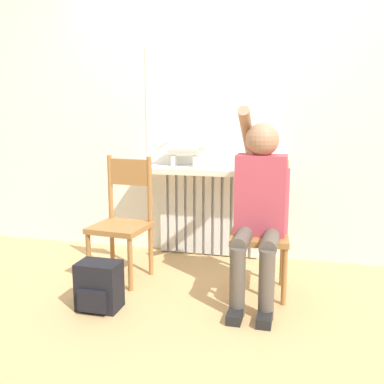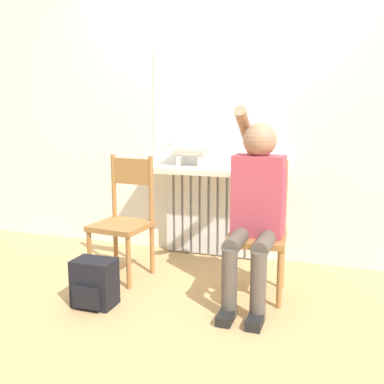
# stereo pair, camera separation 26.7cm
# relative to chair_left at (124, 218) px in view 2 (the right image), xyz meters

# --- Properties ---
(ground_plane) EXTENTS (12.00, 12.00, 0.00)m
(ground_plane) POSITION_rel_chair_left_xyz_m (0.52, -0.44, -0.46)
(ground_plane) COLOR tan
(wall_with_window) EXTENTS (7.00, 0.06, 2.70)m
(wall_with_window) POSITION_rel_chair_left_xyz_m (0.52, 0.79, 0.89)
(wall_with_window) COLOR white
(wall_with_window) RESTS_ON ground_plane
(radiator) EXTENTS (0.90, 0.08, 0.75)m
(radiator) POSITION_rel_chair_left_xyz_m (0.52, 0.71, -0.09)
(radiator) COLOR silver
(radiator) RESTS_ON ground_plane
(windowsill) EXTENTS (1.22, 0.31, 0.05)m
(windowsill) POSITION_rel_chair_left_xyz_m (0.52, 0.60, 0.31)
(windowsill) COLOR silver
(windowsill) RESTS_ON radiator
(window_glass) EXTENTS (1.17, 0.01, 1.03)m
(window_glass) POSITION_rel_chair_left_xyz_m (0.52, 0.75, 0.85)
(window_glass) COLOR white
(window_glass) RESTS_ON windowsill
(chair_left) EXTENTS (0.43, 0.43, 0.93)m
(chair_left) POSITION_rel_chair_left_xyz_m (0.00, 0.00, 0.00)
(chair_left) COLOR #9E6B38
(chair_left) RESTS_ON ground_plane
(chair_right) EXTENTS (0.43, 0.43, 0.93)m
(chair_right) POSITION_rel_chair_left_xyz_m (1.03, 0.00, 0.00)
(chair_right) COLOR #9E6B38
(chair_right) RESTS_ON ground_plane
(person) EXTENTS (0.36, 0.95, 1.31)m
(person) POSITION_rel_chair_left_xyz_m (1.04, -0.11, 0.21)
(person) COLOR brown
(person) RESTS_ON ground_plane
(cat) EXTENTS (0.49, 0.13, 0.25)m
(cat) POSITION_rel_chair_left_xyz_m (0.33, 0.64, 0.49)
(cat) COLOR silver
(cat) RESTS_ON windowsill
(backpack) EXTENTS (0.27, 0.22, 0.31)m
(backpack) POSITION_rel_chair_left_xyz_m (0.06, -0.56, -0.31)
(backpack) COLOR black
(backpack) RESTS_ON ground_plane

